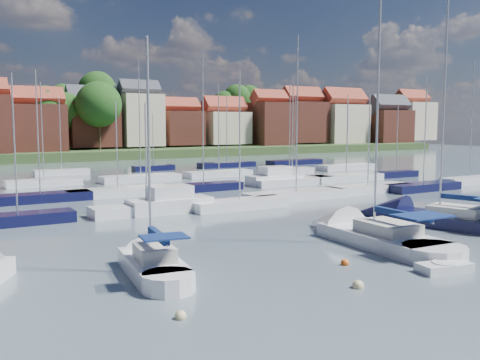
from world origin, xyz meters
TOP-DOWN VIEW (x-y plane):
  - ground at (0.00, 40.00)m, footprint 260.00×260.00m
  - sailboat_left at (-13.20, 4.20)m, footprint 3.62×9.39m
  - sailboat_centre at (1.09, 4.08)m, footprint 4.21×13.40m
  - sailboat_navy at (9.02, 5.92)m, footprint 7.34×13.64m
  - tender at (-0.53, -3.62)m, footprint 2.92×1.75m
  - buoy_a at (-14.60, -2.80)m, footprint 0.45×0.45m
  - buoy_b at (-6.08, -3.37)m, footprint 0.53×0.53m
  - buoy_c at (-3.94, -0.08)m, footprint 0.45×0.45m
  - buoy_e at (6.67, 7.42)m, footprint 0.45×0.45m
  - marina_field at (1.91, 35.15)m, footprint 79.62×41.41m
  - far_shore_town at (2.23, 132.67)m, footprint 212.46×90.00m

SIDE VIEW (x-z plane):
  - ground at x=0.00m, z-range 0.00..0.00m
  - buoy_a at x=-14.60m, z-range -0.23..0.23m
  - buoy_b at x=-6.08m, z-range -0.27..0.27m
  - buoy_c at x=-3.94m, z-range -0.22..0.22m
  - buoy_e at x=6.67m, z-range -0.22..0.22m
  - tender at x=-0.53m, z-range -0.07..0.52m
  - sailboat_centre at x=1.09m, z-range -8.60..9.29m
  - sailboat_navy at x=9.02m, z-range -8.76..9.45m
  - sailboat_left at x=-13.20m, z-range -5.91..6.64m
  - marina_field at x=1.91m, z-range -7.53..8.40m
  - far_shore_town at x=2.23m, z-range -6.53..15.74m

